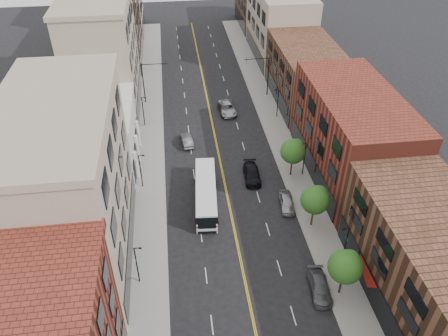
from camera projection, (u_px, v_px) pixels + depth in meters
name	position (u px, v px, depth m)	size (l,w,h in m)	color
sidewalk_left	(151.00, 141.00, 67.41)	(4.00, 110.00, 0.15)	gray
sidewalk_right	(277.00, 133.00, 69.46)	(4.00, 110.00, 0.15)	gray
bldg_l_tanoffice	(71.00, 191.00, 43.87)	(10.00, 22.00, 18.00)	gray
bldg_l_white	(98.00, 137.00, 61.17)	(10.00, 14.00, 8.00)	silver
bldg_l_far_a	(103.00, 56.00, 71.71)	(10.00, 20.00, 18.00)	gray
bldg_l_far_b	(113.00, 25.00, 88.51)	(10.00, 20.00, 15.00)	#503120
bldg_r_near	(444.00, 286.00, 39.39)	(10.00, 26.00, 10.00)	#503120
bldg_r_mid	(351.00, 135.00, 57.89)	(10.00, 22.00, 12.00)	maroon
bldg_r_far_a	(306.00, 75.00, 75.19)	(10.00, 20.00, 10.00)	#503120
bldg_r_far_b	(279.00, 24.00, 90.70)	(10.00, 22.00, 14.00)	gray
bldg_r_far_c	(260.00, 3.00, 107.50)	(10.00, 18.00, 11.00)	#503120
tree_r_1	(346.00, 266.00, 42.37)	(3.40, 3.40, 5.59)	black
tree_r_2	(316.00, 199.00, 50.33)	(3.40, 3.40, 5.59)	black
tree_r_3	(294.00, 150.00, 58.28)	(3.40, 3.40, 5.59)	black
lamp_l_1	(137.00, 263.00, 44.11)	(0.81, 0.55, 5.05)	black
lamp_l_2	(141.00, 169.00, 56.84)	(0.81, 0.55, 5.05)	black
lamp_l_3	(143.00, 110.00, 69.56)	(0.81, 0.55, 5.05)	black
lamp_r_1	(345.00, 243.00, 46.35)	(0.81, 0.55, 5.05)	black
lamp_r_2	(304.00, 157.00, 59.08)	(0.81, 0.55, 5.05)	black
lamp_r_3	(278.00, 101.00, 71.80)	(0.81, 0.55, 5.05)	black
signal_mast_left	(147.00, 78.00, 75.00)	(4.49, 0.18, 7.20)	black
signal_mast_right	(264.00, 72.00, 77.10)	(4.49, 0.18, 7.20)	black
city_bus	(206.00, 192.00, 55.00)	(3.42, 11.70, 2.97)	silver
car_parked_mid	(320.00, 287.00, 44.50)	(1.95, 4.81, 1.39)	#515055
car_parked_far	(287.00, 202.00, 55.01)	(1.74, 4.33, 1.48)	#9B9EA2
car_lane_behind	(187.00, 140.00, 66.55)	(1.50, 4.30, 1.42)	#47484C
car_lane_a	(252.00, 174.00, 59.67)	(2.11, 5.20, 1.51)	black
car_lane_b	(227.00, 108.00, 74.46)	(2.62, 5.68, 1.58)	#A0A3A7
car_lane_c	(225.00, 109.00, 74.27)	(1.85, 4.61, 1.57)	#444449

